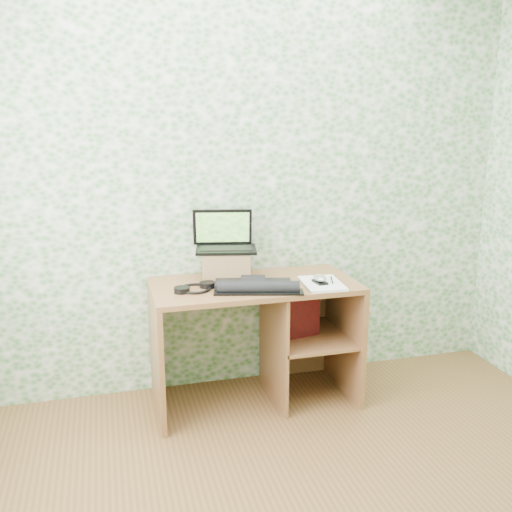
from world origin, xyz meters
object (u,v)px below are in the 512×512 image
object	(u,v)px
keyboard	(255,286)
notepad	(322,284)
desk	(265,323)
laptop	(225,240)
riser	(226,265)

from	to	relation	value
keyboard	notepad	size ratio (longest dim) A/B	1.62
desk	laptop	distance (m)	0.56
laptop	notepad	size ratio (longest dim) A/B	1.28
laptop	notepad	xyz separation A→B (m)	(0.51, -0.32, -0.22)
desk	keyboard	bearing A→B (deg)	-123.41
desk	notepad	distance (m)	0.44
desk	riser	bearing A→B (deg)	151.57
laptop	riser	bearing A→B (deg)	-78.22
desk	keyboard	size ratio (longest dim) A/B	2.38
riser	notepad	xyz separation A→B (m)	(0.51, -0.28, -0.08)
riser	laptop	xyz separation A→B (m)	(0.00, 0.04, 0.14)
laptop	keyboard	size ratio (longest dim) A/B	0.79
laptop	keyboard	xyz separation A→B (m)	(0.11, -0.32, -0.20)
riser	keyboard	bearing A→B (deg)	-68.79
keyboard	laptop	bearing A→B (deg)	123.31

